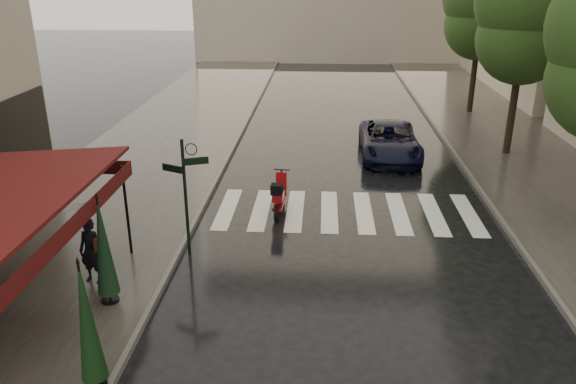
# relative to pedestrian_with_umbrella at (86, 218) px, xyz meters

# --- Properties ---
(ground) EXTENTS (120.00, 120.00, 0.00)m
(ground) POSITION_rel_pedestrian_with_umbrella_xyz_m (3.05, -1.32, -1.72)
(ground) COLOR black
(ground) RESTS_ON ground
(sidewalk_near) EXTENTS (6.00, 60.00, 0.12)m
(sidewalk_near) POSITION_rel_pedestrian_with_umbrella_xyz_m (-1.45, 10.68, -1.66)
(sidewalk_near) COLOR #38332D
(sidewalk_near) RESTS_ON ground
(sidewalk_far) EXTENTS (5.50, 60.00, 0.12)m
(sidewalk_far) POSITION_rel_pedestrian_with_umbrella_xyz_m (13.30, 10.68, -1.66)
(sidewalk_far) COLOR #38332D
(sidewalk_far) RESTS_ON ground
(curb_near) EXTENTS (0.12, 60.00, 0.16)m
(curb_near) POSITION_rel_pedestrian_with_umbrella_xyz_m (1.60, 10.68, -1.64)
(curb_near) COLOR #595651
(curb_near) RESTS_ON ground
(curb_far) EXTENTS (0.12, 60.00, 0.16)m
(curb_far) POSITION_rel_pedestrian_with_umbrella_xyz_m (10.50, 10.68, -1.64)
(curb_far) COLOR #595651
(curb_far) RESTS_ON ground
(crosswalk) EXTENTS (7.85, 3.20, 0.01)m
(crosswalk) POSITION_rel_pedestrian_with_umbrella_xyz_m (6.02, 4.68, -1.71)
(crosswalk) COLOR silver
(crosswalk) RESTS_ON ground
(signpost) EXTENTS (1.17, 0.29, 3.10)m
(signpost) POSITION_rel_pedestrian_with_umbrella_xyz_m (1.85, 1.68, 0.12)
(signpost) COLOR black
(signpost) RESTS_ON ground
(tree_mid) EXTENTS (3.80, 3.80, 8.34)m
(tree_mid) POSITION_rel_pedestrian_with_umbrella_xyz_m (12.55, 10.68, 3.88)
(tree_mid) COLOR black
(tree_mid) RESTS_ON sidewalk_far
(tree_far) EXTENTS (3.80, 3.80, 8.16)m
(tree_far) POSITION_rel_pedestrian_with_umbrella_xyz_m (12.75, 17.68, 3.74)
(tree_far) COLOR black
(tree_far) RESTS_ON sidewalk_far
(pedestrian_with_umbrella) EXTENTS (1.07, 1.09, 2.40)m
(pedestrian_with_umbrella) POSITION_rel_pedestrian_with_umbrella_xyz_m (0.00, 0.00, 0.00)
(pedestrian_with_umbrella) COLOR black
(pedestrian_with_umbrella) RESTS_ON sidewalk_near
(scooter) EXTENTS (0.48, 1.79, 1.17)m
(scooter) POSITION_rel_pedestrian_with_umbrella_xyz_m (3.97, 4.48, -1.17)
(scooter) COLOR black
(scooter) RESTS_ON ground
(parked_car) EXTENTS (2.25, 4.79, 1.33)m
(parked_car) POSITION_rel_pedestrian_with_umbrella_xyz_m (7.87, 10.21, -1.05)
(parked_car) COLOR black
(parked_car) RESTS_ON ground
(parasol_front) EXTENTS (0.45, 0.45, 2.51)m
(parasol_front) POSITION_rel_pedestrian_with_umbrella_xyz_m (1.40, -3.51, -0.25)
(parasol_front) COLOR black
(parasol_front) RESTS_ON sidewalk_near
(parasol_back) EXTENTS (0.47, 0.47, 2.51)m
(parasol_back) POSITION_rel_pedestrian_with_umbrella_xyz_m (0.66, -0.82, -0.25)
(parasol_back) COLOR black
(parasol_back) RESTS_ON sidewalk_near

